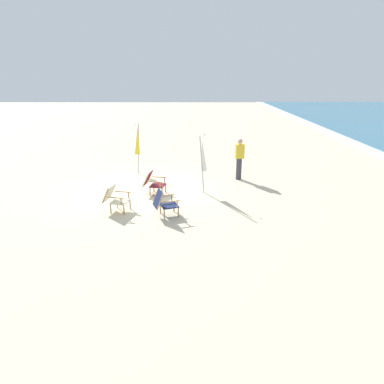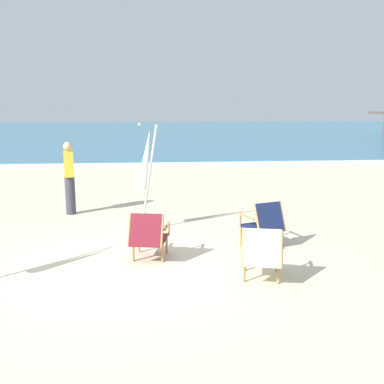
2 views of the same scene
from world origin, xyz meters
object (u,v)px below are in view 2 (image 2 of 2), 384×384
beach_chair_far_center (148,235)px  person_near_chairs (69,177)px  beach_chair_front_right (264,223)px  beach_chair_front_left (262,252)px  umbrella_furled_white (146,161)px

beach_chair_far_center → person_near_chairs: bearing=118.7°
beach_chair_front_right → beach_chair_far_center: size_ratio=1.02×
beach_chair_far_center → beach_chair_front_left: beach_chair_front_left is taller
umbrella_furled_white → person_near_chairs: size_ratio=1.29×
beach_chair_front_right → beach_chair_front_left: (-0.41, -1.54, -0.00)m
umbrella_furled_white → beach_chair_front_right: bearing=-30.5°
umbrella_furled_white → beach_chair_far_center: bearing=-88.6°
beach_chair_far_center → person_near_chairs: person_near_chairs is taller
beach_chair_front_left → beach_chair_far_center: bearing=147.7°
beach_chair_far_center → person_near_chairs: size_ratio=0.51×
beach_chair_front_left → person_near_chairs: (-3.35, 4.23, 0.41)m
beach_chair_front_left → umbrella_furled_white: size_ratio=0.40×
beach_chair_front_left → person_near_chairs: person_near_chairs is taller
umbrella_furled_white → person_near_chairs: 2.35m
beach_chair_front_right → person_near_chairs: 4.64m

